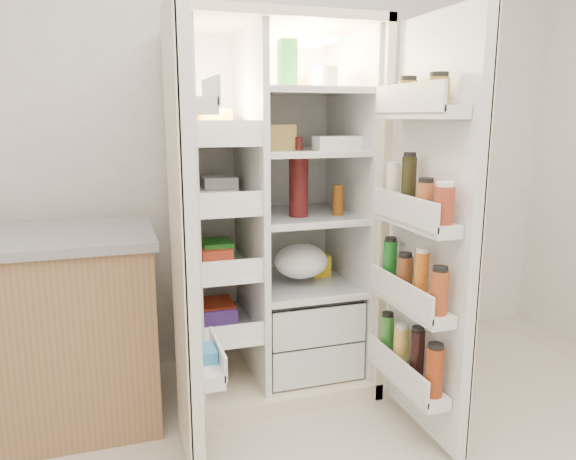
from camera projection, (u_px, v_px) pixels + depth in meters
name	position (u px, v px, depth m)	size (l,w,h in m)	color
wall_back	(235.00, 119.00, 2.94)	(4.00, 0.02, 2.70)	silver
refrigerator	(273.00, 241.00, 2.77)	(0.92, 0.70, 1.80)	beige
freezer_door	(185.00, 246.00, 2.02)	(0.15, 0.40, 1.72)	silver
fridge_door	(428.00, 238.00, 2.24)	(0.17, 0.58, 1.72)	silver
kitchen_counter	(16.00, 334.00, 2.37)	(1.20, 0.64, 0.87)	#8E6347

